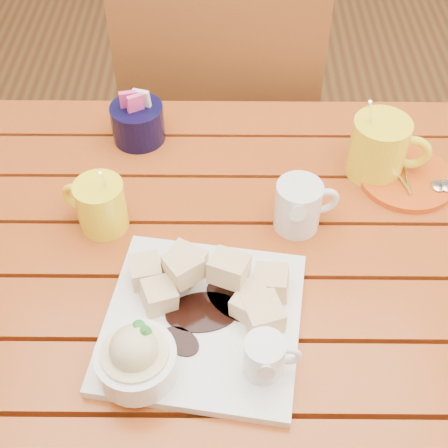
{
  "coord_description": "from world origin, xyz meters",
  "views": [
    {
      "loc": [
        0.02,
        -0.65,
        1.52
      ],
      "look_at": [
        0.01,
        -0.01,
        0.82
      ],
      "focal_mm": 50.0,
      "sensor_mm": 36.0,
      "label": 1
    }
  ],
  "objects_px": {
    "coffee_mug_left": "(100,205)",
    "orange_saucer": "(407,178)",
    "table": "(217,289)",
    "dessert_plate": "(190,325)",
    "coffee_mug_right": "(380,147)",
    "chair_far": "(224,118)"
  },
  "relations": [
    {
      "from": "coffee_mug_left",
      "to": "coffee_mug_right",
      "type": "height_order",
      "value": "coffee_mug_right"
    },
    {
      "from": "coffee_mug_right",
      "to": "chair_far",
      "type": "height_order",
      "value": "chair_far"
    },
    {
      "from": "dessert_plate",
      "to": "coffee_mug_right",
      "type": "relative_size",
      "value": 1.89
    },
    {
      "from": "table",
      "to": "orange_saucer",
      "type": "distance_m",
      "value": 0.39
    },
    {
      "from": "coffee_mug_left",
      "to": "orange_saucer",
      "type": "distance_m",
      "value": 0.54
    },
    {
      "from": "coffee_mug_left",
      "to": "chair_far",
      "type": "xyz_separation_m",
      "value": [
        0.2,
        0.56,
        -0.26
      ]
    },
    {
      "from": "coffee_mug_right",
      "to": "chair_far",
      "type": "relative_size",
      "value": 0.17
    },
    {
      "from": "table",
      "to": "coffee_mug_left",
      "type": "bearing_deg",
      "value": 164.25
    },
    {
      "from": "dessert_plate",
      "to": "coffee_mug_left",
      "type": "relative_size",
      "value": 2.35
    },
    {
      "from": "coffee_mug_left",
      "to": "chair_far",
      "type": "distance_m",
      "value": 0.65
    },
    {
      "from": "coffee_mug_right",
      "to": "table",
      "type": "bearing_deg",
      "value": -135.26
    },
    {
      "from": "dessert_plate",
      "to": "chair_far",
      "type": "xyz_separation_m",
      "value": [
        0.04,
        0.78,
        -0.25
      ]
    },
    {
      "from": "table",
      "to": "dessert_plate",
      "type": "distance_m",
      "value": 0.22
    },
    {
      "from": "table",
      "to": "orange_saucer",
      "type": "bearing_deg",
      "value": 25.79
    },
    {
      "from": "orange_saucer",
      "to": "chair_far",
      "type": "xyz_separation_m",
      "value": [
        -0.33,
        0.45,
        -0.22
      ]
    },
    {
      "from": "table",
      "to": "coffee_mug_right",
      "type": "bearing_deg",
      "value": 33.2
    },
    {
      "from": "chair_far",
      "to": "coffee_mug_right",
      "type": "bearing_deg",
      "value": 129.09
    },
    {
      "from": "dessert_plate",
      "to": "orange_saucer",
      "type": "distance_m",
      "value": 0.5
    },
    {
      "from": "orange_saucer",
      "to": "coffee_mug_left",
      "type": "bearing_deg",
      "value": -168.2
    },
    {
      "from": "coffee_mug_right",
      "to": "chair_far",
      "type": "xyz_separation_m",
      "value": [
        -0.28,
        0.43,
        -0.27
      ]
    },
    {
      "from": "table",
      "to": "orange_saucer",
      "type": "relative_size",
      "value": 7.01
    },
    {
      "from": "dessert_plate",
      "to": "coffee_mug_left",
      "type": "height_order",
      "value": "coffee_mug_left"
    }
  ]
}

